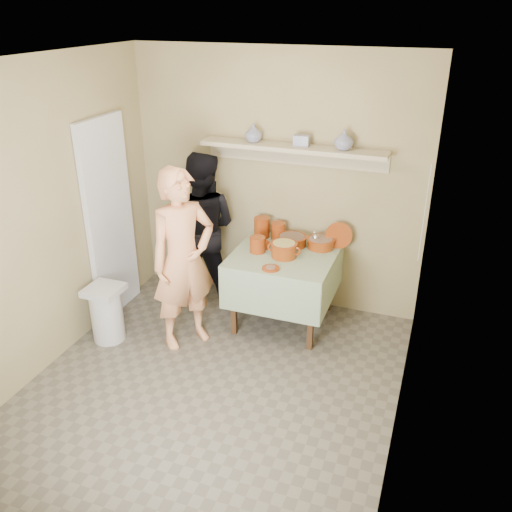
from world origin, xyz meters
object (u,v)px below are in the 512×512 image
at_px(serving_table, 284,264).
at_px(cazuela_rice, 284,248).
at_px(person_helper, 201,229).
at_px(person_cook, 183,260).
at_px(trash_bin, 107,313).

distance_m(serving_table, cazuela_rice, 0.22).
bearing_deg(person_helper, person_cook, 94.86).
bearing_deg(cazuela_rice, person_cook, -143.92).
relative_size(person_helper, serving_table, 1.67).
bearing_deg(person_helper, serving_table, 160.35).
xyz_separation_m(person_cook, cazuela_rice, (0.77, 0.56, -0.01)).
height_order(person_cook, person_helper, person_cook).
height_order(person_cook, trash_bin, person_cook).
distance_m(person_helper, cazuela_rice, 1.01).
relative_size(person_cook, trash_bin, 3.05).
relative_size(person_helper, cazuela_rice, 4.92).
distance_m(person_helper, serving_table, 0.99).
relative_size(person_helper, trash_bin, 2.90).
distance_m(person_cook, trash_bin, 0.95).
xyz_separation_m(person_cook, trash_bin, (-0.72, -0.23, -0.57)).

